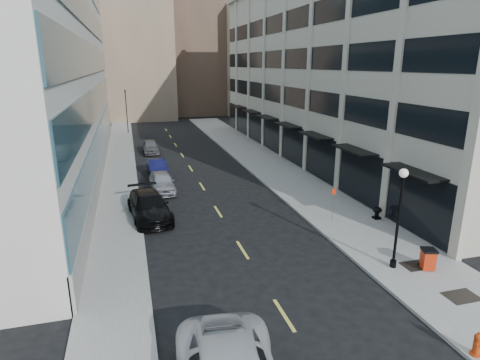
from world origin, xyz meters
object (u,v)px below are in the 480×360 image
traffic_signal (125,93)px  car_black_pickup (149,206)px  car_grey_sedan (151,147)px  lamppost (399,209)px  car_blue_sedan (157,168)px  fire_hydrant (477,344)px  car_silver_sedan (162,182)px  trash_bin (428,258)px  sign_post (333,199)px  urn_planter (377,211)px

traffic_signal → car_black_pickup: size_ratio=1.23×
car_grey_sedan → lamppost: bearing=-73.4°
car_blue_sedan → fire_hydrant: car_blue_sedan is taller
car_silver_sedan → traffic_signal: bearing=93.6°
car_silver_sedan → car_grey_sedan: car_silver_sedan is taller
trash_bin → lamppost: lamppost is taller
fire_hydrant → trash_bin: size_ratio=0.84×
sign_post → traffic_signal: bearing=108.4°
fire_hydrant → car_silver_sedan: bearing=88.0°
trash_bin → urn_planter: size_ratio=1.32×
car_black_pickup → car_grey_sedan: (1.29, 19.95, -0.09)m
fire_hydrant → lamppost: size_ratio=0.17×
car_grey_sedan → sign_post: size_ratio=1.92×
car_silver_sedan → sign_post: 13.41m
fire_hydrant → car_grey_sedan: bearing=79.6°
car_silver_sedan → urn_planter: bearing=-38.9°
car_black_pickup → car_silver_sedan: 5.60m
trash_bin → lamppost: 2.85m
traffic_signal → sign_post: (11.90, -37.87, -4.11)m
trash_bin → car_silver_sedan: bearing=142.3°
sign_post → urn_planter: bearing=-7.4°
fire_hydrant → urn_planter: bearing=47.5°
car_silver_sedan → car_blue_sedan: car_silver_sedan is taller
car_silver_sedan → urn_planter: (12.50, -9.75, -0.15)m
car_silver_sedan → lamppost: lamppost is taller
fire_hydrant → car_black_pickup: bearing=97.8°
car_black_pickup → sign_post: (10.89, -3.87, 0.79)m
traffic_signal → car_silver_sedan: traffic_signal is taller
car_grey_sedan → urn_planter: 27.28m
traffic_signal → car_grey_sedan: 15.09m
lamppost → car_black_pickup: bearing=137.4°
urn_planter → trash_bin: bearing=-103.2°
car_black_pickup → sign_post: sign_post is taller
car_grey_sedan → urn_planter: bearing=-63.9°
traffic_signal → car_blue_sedan: 24.38m
car_grey_sedan → sign_post: 25.70m
car_silver_sedan → fire_hydrant: (8.50, -21.45, -0.20)m
car_black_pickup → traffic_signal: bearing=85.2°
car_grey_sedan → lamppost: lamppost is taller
traffic_signal → trash_bin: (13.33, -44.61, -5.01)m
car_silver_sedan → lamppost: size_ratio=0.91×
car_blue_sedan → car_grey_sedan: 9.70m
urn_planter → car_blue_sedan: bearing=130.7°
car_grey_sedan → fire_hydrant: size_ratio=4.93×
trash_bin → car_grey_sedan: bearing=127.7°
car_silver_sedan → urn_planter: car_silver_sedan is taller
traffic_signal → car_grey_sedan: traffic_signal is taller
car_blue_sedan → car_silver_sedan: bearing=-92.9°
fire_hydrant → trash_bin: (2.53, 5.39, 0.13)m
car_blue_sedan → trash_bin: size_ratio=4.20×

